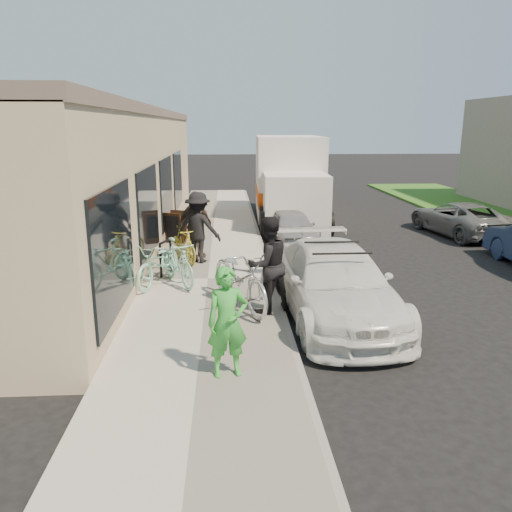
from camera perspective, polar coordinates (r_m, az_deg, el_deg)
name	(u,v)px	position (r m, az deg, el deg)	size (l,w,h in m)	color
ground	(311,332)	(9.37, 6.33, -8.64)	(120.00, 120.00, 0.00)	black
sidewalk	(208,281)	(12.04, -5.52, -2.90)	(3.00, 34.00, 0.15)	#ADA79C
curb	(272,281)	(12.09, 1.86, -2.83)	(0.12, 34.00, 0.13)	gray
storefront	(111,176)	(16.95, -16.26, 8.76)	(3.60, 20.00, 4.22)	tan
bike_rack	(166,254)	(12.36, -10.28, 0.24)	(0.25, 0.58, 0.86)	black
sandwich_board	(175,227)	(15.68, -9.20, 3.28)	(0.78, 0.78, 0.98)	black
sedan_white	(335,283)	(9.94, 8.97, -3.05)	(2.19, 4.92, 1.44)	white
sedan_silver	(292,227)	(16.00, 4.09, 3.31)	(1.32, 3.27, 1.11)	#9C9CA1
moving_truck	(289,184)	(20.13, 3.81, 8.25)	(2.77, 6.80, 3.30)	silver
far_car_gray	(459,218)	(18.79, 22.20, 4.01)	(1.91, 4.14, 1.15)	#525457
tandem_bike	(240,277)	(9.95, -1.83, -2.43)	(0.82, 2.36, 1.24)	silver
woman_rider	(227,322)	(7.21, -3.28, -7.57)	(0.60, 0.39, 1.64)	green
man_standing	(267,265)	(9.63, 1.31, -1.00)	(0.92, 0.72, 1.89)	black
cruiser_bike_a	(178,262)	(11.52, -8.95, -0.72)	(0.49, 1.74, 1.05)	#8ED4BA
cruiser_bike_b	(159,263)	(11.62, -11.03, -0.78)	(0.67, 1.92, 1.01)	#8ED4BA
cruiser_bike_c	(183,244)	(13.47, -8.30, 1.32)	(0.44, 1.57, 0.95)	gold
bystander_a	(198,228)	(13.28, -6.61, 3.25)	(1.21, 0.70, 1.88)	black
bystander_b	(195,225)	(13.78, -6.99, 3.57)	(1.08, 0.45, 1.84)	brown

